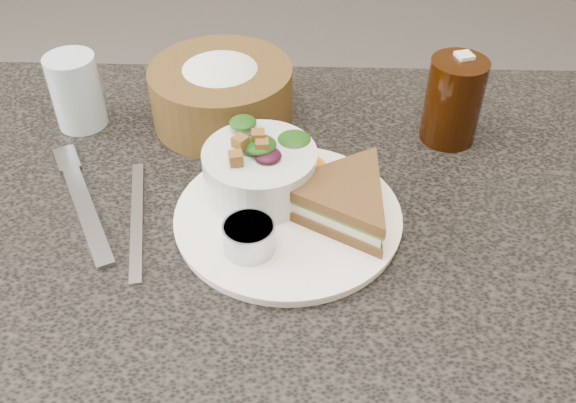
# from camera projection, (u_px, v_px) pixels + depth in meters

# --- Properties ---
(dining_table) EXTENTS (1.00, 0.70, 0.75)m
(dining_table) POSITION_uv_depth(u_px,v_px,m) (258.00, 391.00, 1.00)
(dining_table) COLOR black
(dining_table) RESTS_ON floor
(dinner_plate) EXTENTS (0.26, 0.26, 0.01)m
(dinner_plate) POSITION_uv_depth(u_px,v_px,m) (288.00, 217.00, 0.74)
(dinner_plate) COLOR white
(dinner_plate) RESTS_ON dining_table
(sandwich) EXTENTS (0.23, 0.23, 0.04)m
(sandwich) POSITION_uv_depth(u_px,v_px,m) (342.00, 200.00, 0.72)
(sandwich) COLOR #493117
(sandwich) RESTS_ON dinner_plate
(salad_bowl) EXTENTS (0.15, 0.15, 0.08)m
(salad_bowl) POSITION_uv_depth(u_px,v_px,m) (260.00, 164.00, 0.75)
(salad_bowl) COLOR silver
(salad_bowl) RESTS_ON dinner_plate
(dressing_ramekin) EXTENTS (0.07, 0.07, 0.03)m
(dressing_ramekin) POSITION_uv_depth(u_px,v_px,m) (249.00, 237.00, 0.69)
(dressing_ramekin) COLOR #9FA5AD
(dressing_ramekin) RESTS_ON dinner_plate
(orange_wedge) EXTENTS (0.07, 0.07, 0.03)m
(orange_wedge) POSITION_uv_depth(u_px,v_px,m) (305.00, 160.00, 0.79)
(orange_wedge) COLOR orange
(orange_wedge) RESTS_ON dinner_plate
(fork) EXTENTS (0.12, 0.20, 0.01)m
(fork) POSITION_uv_depth(u_px,v_px,m) (85.00, 207.00, 0.76)
(fork) COLOR #9A9DA4
(fork) RESTS_ON dining_table
(knife) EXTENTS (0.05, 0.20, 0.00)m
(knife) POSITION_uv_depth(u_px,v_px,m) (137.00, 219.00, 0.75)
(knife) COLOR #9DA0A3
(knife) RESTS_ON dining_table
(bread_basket) EXTENTS (0.24, 0.24, 0.11)m
(bread_basket) POSITION_uv_depth(u_px,v_px,m) (221.00, 85.00, 0.87)
(bread_basket) COLOR brown
(bread_basket) RESTS_ON dining_table
(cola_glass) EXTENTS (0.08, 0.08, 0.13)m
(cola_glass) POSITION_uv_depth(u_px,v_px,m) (454.00, 97.00, 0.83)
(cola_glass) COLOR black
(cola_glass) RESTS_ON dining_table
(water_glass) EXTENTS (0.09, 0.09, 0.10)m
(water_glass) POSITION_uv_depth(u_px,v_px,m) (76.00, 91.00, 0.86)
(water_glass) COLOR silver
(water_glass) RESTS_ON dining_table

